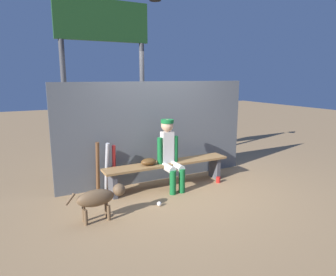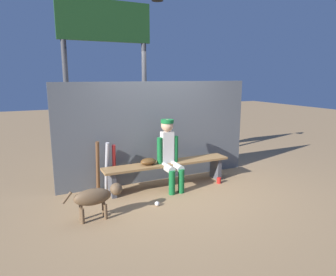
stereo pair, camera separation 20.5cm
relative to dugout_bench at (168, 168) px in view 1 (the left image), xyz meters
name	(u,v)px [view 1 (the left image)]	position (x,y,z in m)	size (l,w,h in m)	color
ground_plane	(168,186)	(0.00, 0.00, -0.36)	(30.00, 30.00, 0.00)	#9E7A51
chainlink_fence	(158,132)	(0.00, 0.42, 0.59)	(3.87, 0.03, 1.91)	#595E63
dugout_bench	(168,168)	(0.00, 0.00, 0.00)	(2.40, 0.36, 0.46)	olive
player_seated	(170,152)	(-0.02, -0.11, 0.32)	(0.41, 0.55, 1.25)	silver
baseball_glove	(149,162)	(-0.39, 0.00, 0.16)	(0.28, 0.20, 0.12)	#593819
bat_aluminum_red	(114,167)	(-0.92, 0.32, 0.05)	(0.06, 0.06, 0.83)	#B22323
bat_aluminum_silver	(107,167)	(-1.06, 0.29, 0.08)	(0.06, 0.06, 0.88)	#B7B7BC
bat_wood_dark	(98,167)	(-1.21, 0.31, 0.09)	(0.06, 0.06, 0.90)	brown
baseball	(159,204)	(-0.52, -0.71, -0.32)	(0.07, 0.07, 0.07)	white
cup_on_ground	(218,180)	(0.94, -0.27, -0.30)	(0.08, 0.08, 0.11)	red
cup_on_bench	(168,159)	(0.01, 0.04, 0.16)	(0.08, 0.08, 0.11)	red
scoreboard	(107,47)	(-0.69, 1.24, 2.19)	(2.08, 0.27, 3.66)	#3F3F42
dog	(100,198)	(-1.46, -0.74, -0.02)	(0.84, 0.20, 0.49)	brown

